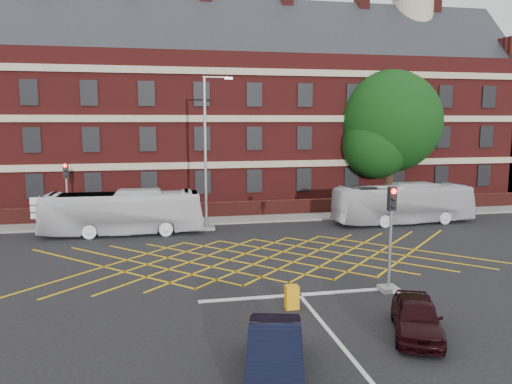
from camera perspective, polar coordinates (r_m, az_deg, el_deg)
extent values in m
plane|color=black|center=(23.48, 2.55, -8.83)|extent=(120.00, 120.00, 0.00)
cube|color=#551616|center=(44.14, -4.29, 7.04)|extent=(50.00, 12.00, 12.00)
cube|color=black|center=(44.42, -4.38, 14.80)|extent=(51.00, 10.61, 10.61)
cube|color=#B7A88C|center=(38.10, -3.18, 8.38)|extent=(50.00, 0.18, 0.50)
cube|color=black|center=(38.14, -3.16, 6.12)|extent=(1.20, 0.14, 1.80)
cube|color=#4B1714|center=(44.87, -13.95, 20.36)|extent=(1.00, 1.40, 3.20)
cylinder|color=#B7A88C|center=(50.32, 17.39, 17.13)|extent=(3.60, 3.60, 6.00)
cube|color=#4B1714|center=(35.77, -2.43, -1.99)|extent=(56.00, 0.50, 1.10)
cube|color=slate|center=(34.90, -2.17, -3.07)|extent=(60.00, 3.00, 0.12)
cube|color=#CC990C|center=(25.35, 1.46, -7.52)|extent=(8.22, 8.22, 0.02)
cube|color=silver|center=(20.27, 4.96, -11.62)|extent=(8.00, 0.30, 0.02)
cube|color=silver|center=(14.68, 12.52, -19.88)|extent=(0.15, 14.00, 0.02)
imported|color=silver|center=(31.27, -14.94, -2.27)|extent=(9.69, 2.54, 2.68)
imported|color=silver|center=(34.86, 16.48, -1.28)|extent=(9.69, 2.67, 2.68)
imported|color=black|center=(14.09, 2.16, -17.87)|extent=(2.39, 4.37, 1.37)
imported|color=black|center=(17.31, 17.87, -13.37)|extent=(2.79, 3.95, 1.25)
cylinder|color=black|center=(42.53, 14.84, 2.11)|extent=(0.90, 0.90, 5.13)
sphere|color=black|center=(42.31, 15.05, 7.81)|extent=(8.28, 8.28, 8.28)
sphere|color=black|center=(40.99, 13.56, 5.26)|extent=(5.38, 5.38, 5.38)
sphere|color=black|center=(43.73, 16.29, 5.85)|extent=(4.97, 4.97, 4.97)
cube|color=slate|center=(21.28, 14.89, -10.65)|extent=(0.70, 0.70, 0.20)
cylinder|color=gray|center=(20.81, 15.06, -6.34)|extent=(0.12, 0.12, 3.50)
cube|color=black|center=(20.40, 15.27, -0.75)|extent=(0.30, 0.25, 0.95)
sphere|color=#FF0C05|center=(20.23, 15.48, 0.08)|extent=(0.20, 0.20, 0.20)
cube|color=slate|center=(33.43, -20.59, -4.02)|extent=(0.70, 0.70, 0.20)
cylinder|color=gray|center=(33.14, -20.74, -1.23)|extent=(0.12, 0.12, 3.50)
cube|color=black|center=(32.89, -20.92, 2.30)|extent=(0.30, 0.25, 0.95)
sphere|color=#FF0C05|center=(32.72, -20.99, 2.83)|extent=(0.20, 0.20, 0.20)
cube|color=slate|center=(31.96, -5.68, -4.08)|extent=(1.00, 1.00, 0.20)
cylinder|color=gray|center=(31.31, -5.80, 4.25)|extent=(0.18, 0.18, 9.48)
cylinder|color=gray|center=(31.42, -4.63, 12.94)|extent=(1.60, 0.12, 0.12)
cube|color=gray|center=(31.52, -3.14, 12.85)|extent=(0.50, 0.20, 0.12)
cylinder|color=gray|center=(34.07, -23.45, -2.24)|extent=(0.10, 0.10, 2.20)
cube|color=silver|center=(33.87, -23.55, -0.93)|extent=(1.10, 0.06, 0.45)
cube|color=silver|center=(33.94, -23.50, -1.77)|extent=(1.10, 0.06, 0.40)
cube|color=silver|center=(34.02, -23.46, -2.51)|extent=(1.10, 0.06, 0.35)
cube|color=orange|center=(18.76, 4.11, -11.89)|extent=(0.48, 0.39, 0.87)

